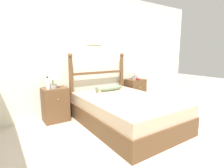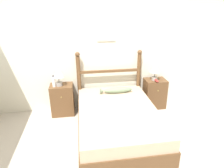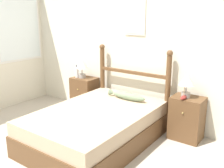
% 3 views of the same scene
% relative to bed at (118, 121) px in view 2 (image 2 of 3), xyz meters
% --- Properties ---
extents(ground_plane, '(16.00, 16.00, 0.00)m').
position_rel_bed_xyz_m(ground_plane, '(-0.25, -0.63, -0.24)').
color(ground_plane, '#B7AD9E').
extents(wall_back, '(6.40, 0.08, 2.55)m').
position_rel_bed_xyz_m(wall_back, '(-0.24, 1.10, 1.03)').
color(wall_back, beige).
rests_on(wall_back, ground_plane).
extents(bed, '(1.34, 1.98, 0.49)m').
position_rel_bed_xyz_m(bed, '(0.00, 0.00, 0.00)').
color(bed, brown).
rests_on(bed, ground_plane).
extents(headboard, '(1.35, 0.10, 1.27)m').
position_rel_bed_xyz_m(headboard, '(0.00, 0.95, 0.45)').
color(headboard, brown).
rests_on(headboard, ground_plane).
extents(nightstand_left, '(0.45, 0.37, 0.64)m').
position_rel_bed_xyz_m(nightstand_left, '(-0.99, 0.86, 0.08)').
color(nightstand_left, brown).
rests_on(nightstand_left, ground_plane).
extents(nightstand_right, '(0.45, 0.37, 0.64)m').
position_rel_bed_xyz_m(nightstand_right, '(0.99, 0.86, 0.08)').
color(nightstand_right, brown).
rests_on(nightstand_right, ground_plane).
extents(table_lamp_left, '(0.23, 0.23, 0.35)m').
position_rel_bed_xyz_m(table_lamp_left, '(-1.01, 0.84, 0.63)').
color(table_lamp_left, gray).
rests_on(table_lamp_left, nightstand_left).
extents(table_lamp_right, '(0.23, 0.23, 0.35)m').
position_rel_bed_xyz_m(table_lamp_right, '(0.95, 0.84, 0.63)').
color(table_lamp_right, gray).
rests_on(table_lamp_right, nightstand_right).
extents(bottle, '(0.06, 0.06, 0.24)m').
position_rel_bed_xyz_m(bottle, '(-1.11, 0.81, 0.50)').
color(bottle, white).
rests_on(bottle, nightstand_left).
extents(model_boat, '(0.07, 0.18, 0.22)m').
position_rel_bed_xyz_m(model_boat, '(0.96, 0.75, 0.42)').
color(model_boat, maroon).
rests_on(model_boat, nightstand_right).
extents(fish_pillow, '(0.64, 0.13, 0.12)m').
position_rel_bed_xyz_m(fish_pillow, '(0.10, 0.64, 0.31)').
color(fish_pillow, gray).
rests_on(fish_pillow, bed).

